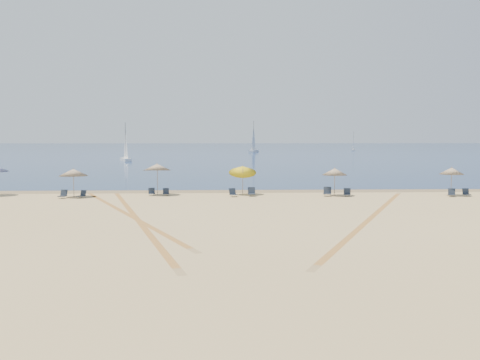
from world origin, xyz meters
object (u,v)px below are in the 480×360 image
object	(u,v)px
sailboat_0	(254,143)
umbrella_4	(335,172)
sailboat_2	(126,149)
chair_9	(452,193)
sailboat_1	(353,145)
umbrella_5	(452,171)
chair_10	(466,193)
umbrella_1	(73,172)
chair_1	(63,195)
chair_2	(82,195)
umbrella_3	(243,169)
umbrella_2	(157,167)
chair_7	(327,192)
chair_6	(252,192)
chair_8	(347,193)
chair_5	(233,193)
chair_3	(152,192)
chair_4	(166,192)

from	to	relation	value
sailboat_0	umbrella_4	bearing A→B (deg)	-72.07
sailboat_2	chair_9	bearing A→B (deg)	-82.16
chair_9	sailboat_1	world-z (taller)	sailboat_1
umbrella_5	chair_10	xyz separation A→B (m)	(0.93, -0.69, -1.72)
umbrella_1	chair_10	size ratio (longest dim) A/B	3.68
chair_1	chair_2	distance (m)	1.44
umbrella_3	umbrella_2	bearing A→B (deg)	179.16
umbrella_1	umbrella_5	size ratio (longest dim) A/B	0.98
umbrella_1	chair_7	bearing A→B (deg)	-0.41
umbrella_3	chair_9	xyz separation A→B (m)	(16.57, -2.20, -1.80)
umbrella_1	umbrella_5	world-z (taller)	umbrella_5
umbrella_5	chair_6	size ratio (longest dim) A/B	3.27
umbrella_3	chair_8	world-z (taller)	umbrella_3
chair_7	sailboat_0	bearing A→B (deg)	103.56
chair_2	sailboat_0	xyz separation A→B (m)	(21.83, 130.69, 2.78)
umbrella_1	chair_9	world-z (taller)	umbrella_1
umbrella_4	chair_8	distance (m)	2.00
umbrella_4	chair_8	xyz separation A→B (m)	(0.86, -0.74, -1.65)
umbrella_1	umbrella_5	xyz separation A→B (m)	(30.34, -0.04, 0.04)
chair_10	sailboat_1	world-z (taller)	sailboat_1
umbrella_5	sailboat_2	size ratio (longest dim) A/B	0.30
chair_5	umbrella_4	bearing A→B (deg)	-17.71
umbrella_3	umbrella_5	bearing A→B (deg)	-4.35
chair_9	umbrella_1	bearing A→B (deg)	-163.01
umbrella_1	umbrella_3	size ratio (longest dim) A/B	0.84
chair_3	chair_5	world-z (taller)	chair_5
umbrella_5	chair_3	world-z (taller)	umbrella_5
umbrella_4	chair_9	xyz separation A→B (m)	(9.16, -1.18, -1.66)
chair_3	chair_5	xyz separation A→B (m)	(6.57, -1.05, 0.02)
chair_4	chair_7	distance (m)	13.02
chair_6	sailboat_2	distance (m)	68.53
umbrella_2	chair_6	xyz separation A→B (m)	(7.68, -1.28, -1.96)
umbrella_1	chair_6	distance (m)	14.21
chair_3	umbrella_3	bearing A→B (deg)	-6.34
umbrella_1	chair_3	world-z (taller)	umbrella_1
chair_2	chair_4	distance (m)	6.52
umbrella_3	chair_8	xyz separation A→B (m)	(8.28, -1.77, -1.79)
chair_3	chair_10	world-z (taller)	chair_10
umbrella_3	chair_10	size ratio (longest dim) A/B	4.38
umbrella_3	umbrella_4	distance (m)	7.49
umbrella_4	chair_1	distance (m)	21.52
umbrella_3	chair_5	distance (m)	2.49
chair_5	sailboat_2	xyz separation A→B (m)	(-19.83, 65.43, 2.04)
umbrella_1	umbrella_2	size ratio (longest dim) A/B	0.87
chair_8	umbrella_4	bearing A→B (deg)	152.28
chair_3	chair_8	xyz separation A→B (m)	(15.68, -1.30, 0.02)
chair_2	chair_1	bearing A→B (deg)	-147.32
umbrella_3	chair_3	xyz separation A→B (m)	(-7.40, -0.47, -1.81)
sailboat_2	sailboat_1	bearing A→B (deg)	29.64
umbrella_4	chair_10	size ratio (longest dim) A/B	3.66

